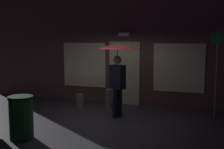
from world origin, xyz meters
TOP-DOWN VIEW (x-y plane):
  - ground_plane at (0.00, 0.00)m, footprint 18.00×18.00m
  - building_facade at (0.00, 2.35)m, footprint 10.99×0.48m
  - person_with_umbrella at (0.33, 0.44)m, footprint 1.23×1.23m
  - street_sign_post at (3.04, 1.18)m, footprint 0.40×0.07m
  - sidewalk_bollard at (-1.18, 1.04)m, footprint 0.27×0.27m
  - sidewalk_bollard_2 at (-0.34, 1.53)m, footprint 0.21×0.21m
  - trash_bin at (-1.16, -2.07)m, footprint 0.57×0.57m

SIDE VIEW (x-z plane):
  - ground_plane at x=0.00m, z-range 0.00..0.00m
  - sidewalk_bollard at x=-1.18m, z-range 0.00..0.49m
  - sidewalk_bollard_2 at x=-0.34m, z-range 0.00..0.62m
  - trash_bin at x=-1.16m, z-range 0.00..1.01m
  - street_sign_post at x=3.04m, z-range 0.17..2.74m
  - person_with_umbrella at x=0.33m, z-range 0.62..2.80m
  - building_facade at x=0.00m, z-range -0.02..4.39m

